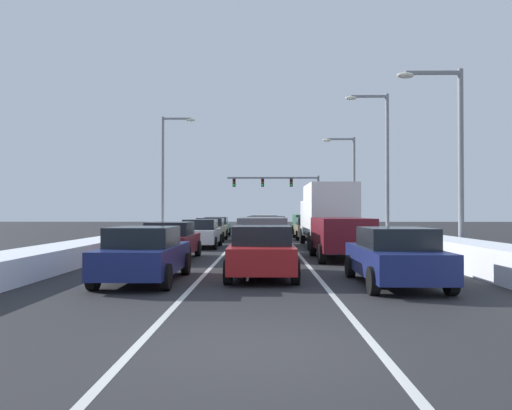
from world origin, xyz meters
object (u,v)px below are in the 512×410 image
Objects in this scene: suv_silver_center_lane_fifth at (264,223)px; street_lamp_right_far at (350,176)px; sedan_navy_left_lane_nearest at (144,254)px; street_lamp_left_mid at (167,166)px; suv_maroon_right_lane_second at (341,234)px; suv_gray_center_lane_second at (262,233)px; box_truck_right_lane_third at (327,212)px; sedan_red_center_lane_nearest at (262,251)px; sedan_green_left_lane_fifth at (217,227)px; sedan_tan_left_lane_fourth at (211,229)px; street_lamp_right_mid at (382,155)px; sedan_white_left_lane_third at (201,233)px; sedan_navy_right_lane_nearest at (395,256)px; street_lamp_right_near at (451,144)px; suv_black_center_lane_third at (266,228)px; sedan_maroon_left_lane_second at (171,241)px; suv_green_right_lane_fifth at (306,223)px; sedan_tan_right_lane_fourth at (309,228)px; traffic_light_gantry at (286,188)px; sedan_charcoal_center_lane_fourth at (261,229)px.

street_lamp_right_far reaches higher than suv_silver_center_lane_fifth.
street_lamp_left_mid is at bearing 99.62° from sedan_navy_left_lane_nearest.
suv_gray_center_lane_second is (-3.15, 1.58, 0.00)m from suv_maroon_right_lane_second.
sedan_red_center_lane_nearest is (-3.51, -12.54, -1.14)m from box_truck_right_lane_third.
sedan_tan_left_lane_fourth is at bearing -88.33° from sedan_green_left_lane_fifth.
sedan_white_left_lane_third is at bearing -160.00° from street_lamp_right_mid.
sedan_navy_right_lane_nearest is 0.56× the size of street_lamp_right_far.
street_lamp_right_near is at bearing -88.35° from street_lamp_right_mid.
suv_black_center_lane_third reaches higher than sedan_maroon_left_lane_second.
suv_maroon_right_lane_second is 1.00× the size of suv_gray_center_lane_second.
suv_black_center_lane_third is at bearing -103.75° from suv_green_right_lane_fifth.
suv_black_center_lane_third reaches higher than sedan_green_left_lane_fifth.
sedan_tan_right_lane_fourth is at bearing -19.35° from street_lamp_left_mid.
suv_maroon_right_lane_second is 0.45× the size of traffic_light_gantry.
suv_maroon_right_lane_second is 1.09× the size of sedan_maroon_left_lane_second.
suv_maroon_right_lane_second is at bearing -100.66° from street_lamp_right_far.
sedan_green_left_lane_fifth is at bearing 91.67° from sedan_tan_left_lane_fourth.
sedan_maroon_left_lane_second is 0.49× the size of street_lamp_right_mid.
sedan_navy_right_lane_nearest is 27.11m from suv_silver_center_lane_fifth.
sedan_charcoal_center_lane_fourth is (-3.66, 6.73, -1.14)m from box_truck_right_lane_third.
box_truck_right_lane_third is at bearing -88.59° from traffic_light_gantry.
sedan_white_left_lane_third is at bearing -166.59° from suv_black_center_lane_third.
sedan_charcoal_center_lane_fourth is at bearing 99.83° from sedan_navy_right_lane_nearest.
traffic_light_gantry is (6.40, 39.47, 3.97)m from sedan_maroon_left_lane_second.
suv_gray_center_lane_second and suv_black_center_lane_third have the same top height.
suv_green_right_lane_fifth is 1.00× the size of suv_black_center_lane_third.
street_lamp_left_mid reaches higher than sedan_navy_right_lane_nearest.
sedan_tan_right_lane_fourth and sedan_white_left_lane_third have the same top height.
suv_black_center_lane_third is 1.09× the size of sedan_navy_left_lane_nearest.
suv_gray_center_lane_second is 1.00× the size of suv_silver_center_lane_fifth.
sedan_green_left_lane_fifth is (-6.82, 3.77, 0.00)m from sedan_tan_right_lane_fourth.
street_lamp_right_mid reaches higher than street_lamp_right_near.
sedan_navy_right_lane_nearest is 1.00× the size of sedan_charcoal_center_lane_fourth.
suv_maroon_right_lane_second is at bearing 59.78° from sedan_red_center_lane_nearest.
suv_silver_center_lane_fifth is 13.62m from sedan_white_left_lane_third.
street_lamp_right_far reaches higher than sedan_white_left_lane_third.
suv_silver_center_lane_fifth is 20.07m from traffic_light_gantry.
suv_silver_center_lane_fifth is 1.09× the size of sedan_green_left_lane_fifth.
sedan_charcoal_center_lane_fourth is 1.00× the size of sedan_white_left_lane_third.
sedan_tan_right_lane_fourth is 7.64m from street_lamp_right_mid.
sedan_tan_left_lane_fourth is 27.50m from traffic_light_gantry.
suv_maroon_right_lane_second is 1.09× the size of sedan_charcoal_center_lane_fourth.
suv_silver_center_lane_fifth is at bearing 98.72° from suv_maroon_right_lane_second.
suv_maroon_right_lane_second is 9.06m from sedan_navy_left_lane_nearest.
suv_gray_center_lane_second is at bearing -103.40° from sedan_tan_right_lane_fourth.
street_lamp_right_far is at bearing 8.67° from street_lamp_left_mid.
street_lamp_right_near is at bearing 0.50° from suv_maroon_right_lane_second.
sedan_white_left_lane_third is (-3.31, 12.09, 0.00)m from sedan_red_center_lane_nearest.
street_lamp_right_near reaches higher than sedan_navy_left_lane_nearest.
sedan_red_center_lane_nearest is 25.28m from suv_silver_center_lane_fifth.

